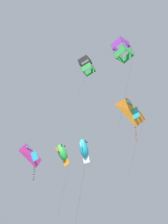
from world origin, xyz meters
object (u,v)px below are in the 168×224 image
(kite_fish_near_right, at_px, (62,153))
(kite_delta_near_left, at_px, (132,112))
(kite_fish_highest, at_px, (84,149))
(kite_box_low_drifter, at_px, (87,66))
(kite_box_upper_right, at_px, (122,50))
(kite_delta_far_centre, at_px, (32,155))

(kite_fish_near_right, xyz_separation_m, kite_delta_near_left, (5.48, 4.92, 2.69))
(kite_fish_highest, bearing_deg, kite_box_low_drifter, -164.44)
(kite_delta_near_left, bearing_deg, kite_box_low_drifter, -113.32)
(kite_delta_near_left, bearing_deg, kite_box_upper_right, 21.49)
(kite_box_low_drifter, bearing_deg, kite_fish_highest, 23.08)
(kite_delta_far_centre, height_order, kite_delta_near_left, kite_delta_near_left)
(kite_delta_far_centre, height_order, kite_fish_highest, kite_delta_far_centre)
(kite_delta_far_centre, distance_m, kite_delta_near_left, 12.29)
(kite_fish_near_right, distance_m, kite_fish_highest, 6.53)
(kite_box_upper_right, bearing_deg, kite_fish_highest, -43.13)
(kite_box_upper_right, height_order, kite_fish_near_right, kite_box_upper_right)
(kite_box_low_drifter, xyz_separation_m, kite_delta_near_left, (9.79, 1.16, -9.98))
(kite_delta_far_centre, height_order, kite_fish_near_right, kite_delta_far_centre)
(kite_fish_near_right, bearing_deg, kite_delta_near_left, 91.08)
(kite_box_upper_right, height_order, kite_delta_far_centre, kite_box_upper_right)
(kite_fish_near_right, bearing_deg, kite_delta_far_centre, -98.92)
(kite_fish_near_right, height_order, kite_delta_near_left, kite_delta_near_left)
(kite_delta_near_left, height_order, kite_fish_highest, kite_delta_near_left)
(kite_fish_highest, bearing_deg, kite_delta_far_centre, -131.49)
(kite_delta_far_centre, bearing_deg, kite_fish_highest, 51.53)
(kite_box_low_drifter, relative_size, kite_fish_near_right, 0.85)
(kite_delta_far_centre, relative_size, kite_fish_highest, 0.56)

